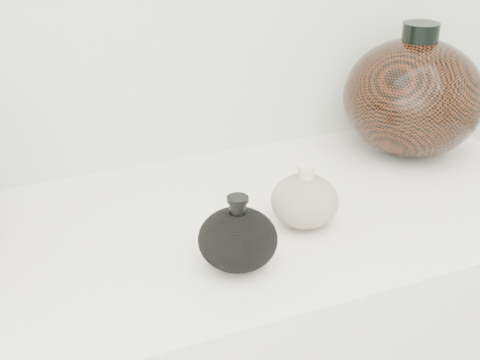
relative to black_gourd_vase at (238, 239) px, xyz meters
name	(u,v)px	position (x,y,z in m)	size (l,w,h in m)	color
black_gourd_vase	(238,239)	(0.00, 0.00, 0.00)	(0.11, 0.11, 0.11)	black
cream_gourd_vase	(305,200)	(0.14, 0.07, 0.00)	(0.13, 0.13, 0.10)	#BBAB95
right_round_pot	(413,97)	(0.45, 0.23, 0.07)	(0.29, 0.29, 0.24)	black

